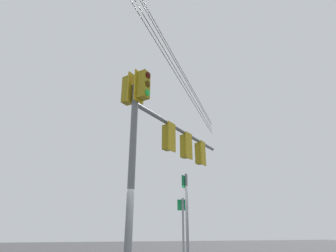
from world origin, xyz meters
name	(u,v)px	position (x,y,z in m)	size (l,w,h in m)	color
signal_mast_assembly	(163,138)	(-0.28, -1.50, 4.41)	(4.55, 4.77, 6.13)	slate
route_sign_primary	(187,223)	(-0.53, 0.47, 1.63)	(0.21, 0.24, 2.81)	slate
route_sign_secondary	(183,227)	(-1.13, -2.22, 1.54)	(0.37, 0.14, 2.50)	slate
overhead_wire_span	(152,25)	(0.22, -1.29, 8.95)	(12.20, 19.94, 1.28)	black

